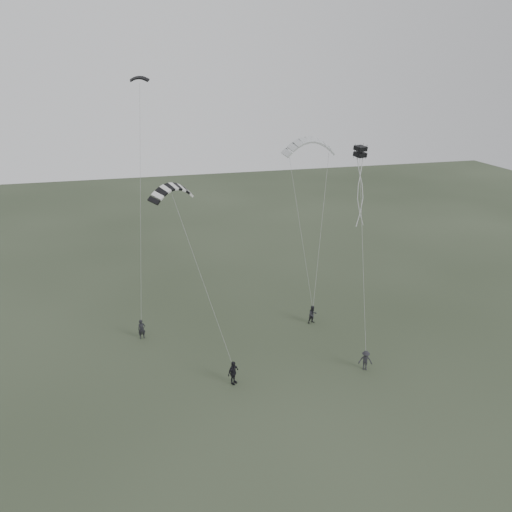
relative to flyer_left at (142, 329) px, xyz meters
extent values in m
plane|color=#2C3723|center=(7.51, -7.20, -0.80)|extent=(140.00, 140.00, 0.00)
imported|color=black|center=(0.00, 0.00, 0.00)|extent=(0.64, 0.47, 1.59)
imported|color=#232328|center=(13.95, -1.03, -0.01)|extent=(0.88, 0.76, 1.57)
imported|color=black|center=(5.72, -7.74, 0.06)|extent=(1.05, 0.94, 1.71)
imported|color=#232327|center=(15.12, -8.46, -0.05)|extent=(1.10, 0.86, 1.50)
camera|label=1|loc=(0.02, -35.83, 19.38)|focal=35.00mm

